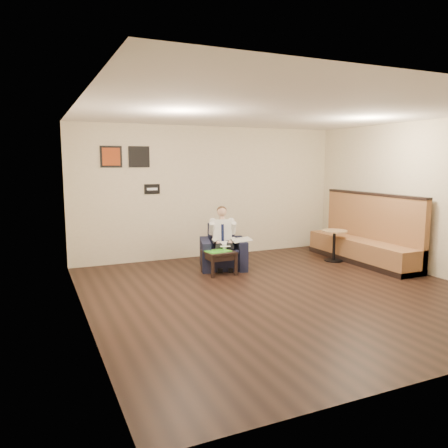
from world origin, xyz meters
name	(u,v)px	position (x,y,z in m)	size (l,w,h in m)	color
ground	(283,292)	(0.00, 0.00, 0.00)	(6.00, 6.00, 0.00)	black
wall_back	(211,192)	(0.00, 3.00, 1.40)	(6.00, 0.02, 2.80)	beige
wall_left	(82,214)	(-3.00, 0.00, 1.40)	(0.02, 6.00, 2.80)	beige
wall_right	(425,198)	(3.00, 0.00, 1.40)	(0.02, 6.00, 2.80)	beige
ceiling	(286,112)	(0.00, 0.00, 2.80)	(6.00, 6.00, 0.02)	white
seating_sign	(152,189)	(-1.30, 2.98, 1.50)	(0.32, 0.02, 0.20)	black
art_print_left	(111,157)	(-2.10, 2.98, 2.15)	(0.42, 0.03, 0.42)	#A13A13
art_print_right	(139,157)	(-1.55, 2.98, 2.15)	(0.42, 0.03, 0.42)	black
armchair	(223,247)	(-0.22, 1.84, 0.41)	(0.86, 0.86, 0.83)	black
seated_man	(224,240)	(-0.26, 1.74, 0.57)	(0.54, 0.81, 1.14)	silver
lap_papers	(224,244)	(-0.28, 1.65, 0.51)	(0.19, 0.27, 0.01)	white
newspaper	(241,240)	(0.08, 1.65, 0.56)	(0.36, 0.45, 0.01)	silver
side_table	(219,262)	(-0.48, 1.46, 0.21)	(0.52, 0.52, 0.43)	black
green_folder	(218,251)	(-0.50, 1.44, 0.43)	(0.43, 0.30, 0.01)	#49D52A
coffee_mug	(224,247)	(-0.31, 1.58, 0.47)	(0.08, 0.08, 0.09)	white
smartphone	(218,249)	(-0.43, 1.61, 0.43)	(0.13, 0.07, 0.01)	black
banquette	(363,229)	(2.59, 1.13, 0.70)	(0.65, 2.73, 1.40)	brown
cafe_table	(334,246)	(2.13, 1.44, 0.32)	(0.52, 0.52, 0.65)	#A58359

